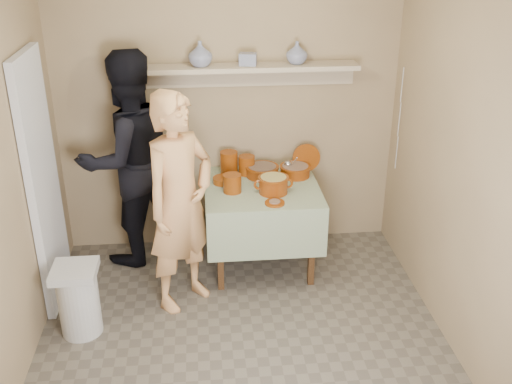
{
  "coord_description": "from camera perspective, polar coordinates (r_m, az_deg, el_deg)",
  "views": [
    {
      "loc": [
        -0.25,
        -3.35,
        2.85
      ],
      "look_at": [
        0.15,
        0.75,
        0.95
      ],
      "focal_mm": 42.0,
      "sensor_mm": 36.0,
      "label": 1
    }
  ],
  "objects": [
    {
      "name": "bowl_stack",
      "position": [
        4.96,
        -2.28,
        0.83
      ],
      "size": [
        0.15,
        0.15,
        0.15
      ],
      "primitive_type": "cylinder",
      "color": "#6D2A06",
      "rests_on": "serving_table"
    },
    {
      "name": "vase_left",
      "position": [
        5.06,
        -5.33,
        12.97
      ],
      "size": [
        0.21,
        0.21,
        0.21
      ],
      "primitive_type": "imported",
      "rotation": [
        0.0,
        0.0,
        0.09
      ],
      "color": "navy",
      "rests_on": "wall_shelf"
    },
    {
      "name": "trash_bin",
      "position": [
        4.66,
        -16.54,
        -9.81
      ],
      "size": [
        0.32,
        0.32,
        0.56
      ],
      "color": "silver",
      "rests_on": "ground"
    },
    {
      "name": "room_shell",
      "position": [
        3.58,
        -1.24,
        4.51
      ],
      "size": [
        3.04,
        3.54,
        2.62
      ],
      "color": "tan",
      "rests_on": "ground"
    },
    {
      "name": "empty_bowl",
      "position": [
        5.15,
        -3.14,
        1.13
      ],
      "size": [
        0.18,
        0.18,
        0.05
      ],
      "primitive_type": "cylinder",
      "color": "#6D2A06",
      "rests_on": "serving_table"
    },
    {
      "name": "cazuela_meat_a",
      "position": [
        5.26,
        0.59,
        2.09
      ],
      "size": [
        0.3,
        0.3,
        0.1
      ],
      "color": "#652002",
      "rests_on": "serving_table"
    },
    {
      "name": "plate_stack_a",
      "position": [
        5.31,
        -2.59,
        2.8
      ],
      "size": [
        0.16,
        0.16,
        0.21
      ],
      "primitive_type": "cylinder",
      "color": "#6D2A06",
      "rests_on": "serving_table"
    },
    {
      "name": "vase_right",
      "position": [
        5.15,
        3.91,
        13.1
      ],
      "size": [
        0.24,
        0.24,
        0.19
      ],
      "primitive_type": "imported",
      "rotation": [
        0.0,
        0.0,
        -0.42
      ],
      "color": "navy",
      "rests_on": "wall_shelf"
    },
    {
      "name": "electrical_cord",
      "position": [
        5.37,
        13.49,
        6.74
      ],
      "size": [
        0.01,
        0.05,
        0.9
      ],
      "color": "silver",
      "rests_on": "wall_shelf"
    },
    {
      "name": "plate_stack_b",
      "position": [
        5.3,
        -0.89,
        2.57
      ],
      "size": [
        0.14,
        0.14,
        0.17
      ],
      "primitive_type": "cylinder",
      "color": "#6D2A06",
      "rests_on": "serving_table"
    },
    {
      "name": "ceramic_box",
      "position": [
        5.09,
        -0.77,
        12.53
      ],
      "size": [
        0.16,
        0.13,
        0.1
      ],
      "primitive_type": "cube",
      "rotation": [
        0.0,
        0.0,
        -0.21
      ],
      "color": "navy",
      "rests_on": "wall_shelf"
    },
    {
      "name": "front_plate",
      "position": [
        4.78,
        1.79,
        -1.02
      ],
      "size": [
        0.16,
        0.16,
        0.03
      ],
      "color": "#6D2A06",
      "rests_on": "serving_table"
    },
    {
      "name": "serving_table",
      "position": [
        5.15,
        0.54,
        -0.61
      ],
      "size": [
        0.97,
        0.97,
        0.76
      ],
      "color": "#4C2D16",
      "rests_on": "ground"
    },
    {
      "name": "person_cook",
      "position": [
        4.57,
        -7.22,
        -1.05
      ],
      "size": [
        0.75,
        0.74,
        1.75
      ],
      "primitive_type": "imported",
      "rotation": [
        0.0,
        0.0,
        0.77
      ],
      "color": "tan",
      "rests_on": "ground"
    },
    {
      "name": "propped_lid",
      "position": [
        5.39,
        4.81,
        3.28
      ],
      "size": [
        0.25,
        0.07,
        0.25
      ],
      "primitive_type": "cylinder",
      "rotation": [
        1.36,
        0.0,
        -0.02
      ],
      "color": "#6D2A06",
      "rests_on": "serving_table"
    },
    {
      "name": "wall_shelf",
      "position": [
        5.15,
        -0.42,
        11.58
      ],
      "size": [
        1.8,
        0.25,
        0.21
      ],
      "color": "#BCA78C",
      "rests_on": "room_shell"
    },
    {
      "name": "cazuela_rice",
      "position": [
        4.94,
        1.67,
        0.84
      ],
      "size": [
        0.33,
        0.25,
        0.14
      ],
      "color": "#652002",
      "rests_on": "serving_table"
    },
    {
      "name": "ground",
      "position": [
        4.4,
        -1.04,
        -15.57
      ],
      "size": [
        3.5,
        3.5,
        0.0
      ],
      "primitive_type": "plane",
      "color": "#625A4D",
      "rests_on": "ground"
    },
    {
      "name": "person_helper",
      "position": [
        5.26,
        -11.97,
        3.02
      ],
      "size": [
        1.16,
        1.09,
        1.89
      ],
      "primitive_type": "imported",
      "rotation": [
        0.0,
        0.0,
        -2.6
      ],
      "color": "black",
      "rests_on": "ground"
    },
    {
      "name": "ladle",
      "position": [
        5.27,
        3.1,
        2.68
      ],
      "size": [
        0.08,
        0.26,
        0.19
      ],
      "color": "silver",
      "rests_on": "cazuela_meat_b"
    },
    {
      "name": "tile_panel",
      "position": [
        4.83,
        -19.61,
        0.76
      ],
      "size": [
        0.06,
        0.7,
        2.0
      ],
      "primitive_type": "cube",
      "color": "silver",
      "rests_on": "ground"
    },
    {
      "name": "cazuela_meat_b",
      "position": [
        5.28,
        3.75,
        2.12
      ],
      "size": [
        0.28,
        0.28,
        0.1
      ],
      "color": "#652002",
      "rests_on": "serving_table"
    }
  ]
}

